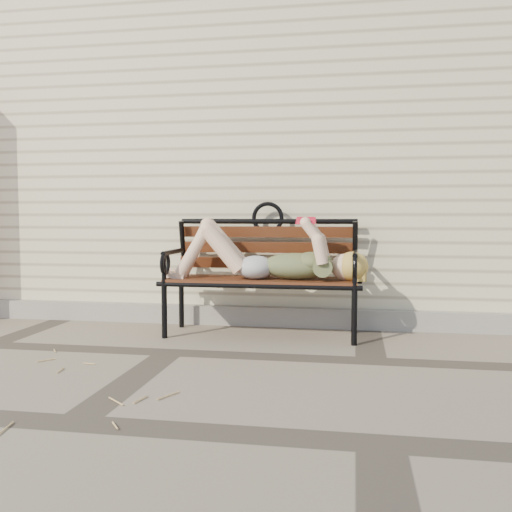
# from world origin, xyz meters

# --- Properties ---
(ground) EXTENTS (80.00, 80.00, 0.00)m
(ground) POSITION_xyz_m (0.00, 0.00, 0.00)
(ground) COLOR #76685B
(ground) RESTS_ON ground
(house_wall) EXTENTS (8.00, 4.00, 3.00)m
(house_wall) POSITION_xyz_m (0.00, 3.00, 1.50)
(house_wall) COLOR beige
(house_wall) RESTS_ON ground
(house_roof) EXTENTS (8.30, 4.30, 0.30)m
(house_roof) POSITION_xyz_m (0.00, 3.00, 3.15)
(house_roof) COLOR #4C3D36
(house_roof) RESTS_ON house_wall
(foundation_strip) EXTENTS (8.00, 0.10, 0.15)m
(foundation_strip) POSITION_xyz_m (0.00, 0.97, 0.07)
(foundation_strip) COLOR gray
(foundation_strip) RESTS_ON ground
(garden_bench) EXTENTS (1.50, 0.60, 0.97)m
(garden_bench) POSITION_xyz_m (0.49, 0.70, 0.54)
(garden_bench) COLOR black
(garden_bench) RESTS_ON ground
(reading_woman) EXTENTS (1.41, 0.32, 0.45)m
(reading_woman) POSITION_xyz_m (0.50, 0.58, 0.58)
(reading_woman) COLOR #0A374A
(reading_woman) RESTS_ON ground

